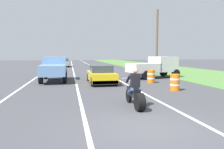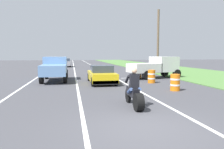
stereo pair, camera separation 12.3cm
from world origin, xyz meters
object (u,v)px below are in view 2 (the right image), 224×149
(pickup_truck_right_shoulder_white, at_px, (156,66))
(distant_car_far_ahead, at_px, (66,63))
(motorcycle_with_rider, at_px, (134,93))
(construction_barrel_mid, at_px, (152,76))
(sports_car_yellow, at_px, (102,75))
(construction_barrel_far, at_px, (139,72))
(construction_barrel_nearest, at_px, (175,82))
(pickup_truck_left_lane_light_blue, at_px, (55,68))

(pickup_truck_right_shoulder_white, height_order, distant_car_far_ahead, pickup_truck_right_shoulder_white)
(motorcycle_with_rider, height_order, construction_barrel_mid, motorcycle_with_rider)
(distant_car_far_ahead, bearing_deg, sports_car_yellow, -81.70)
(construction_barrel_far, bearing_deg, sports_car_yellow, -141.81)
(sports_car_yellow, bearing_deg, construction_barrel_nearest, -47.33)
(sports_car_yellow, xyz_separation_m, construction_barrel_far, (3.93, 3.09, -0.13))
(construction_barrel_nearest, distance_m, construction_barrel_far, 7.31)
(construction_barrel_nearest, relative_size, construction_barrel_mid, 1.00)
(construction_barrel_far, bearing_deg, distant_car_far_ahead, 110.26)
(sports_car_yellow, distance_m, construction_barrel_far, 5.00)
(motorcycle_with_rider, height_order, sports_car_yellow, motorcycle_with_rider)
(construction_barrel_nearest, height_order, construction_barrel_far, same)
(construction_barrel_nearest, distance_m, distant_car_far_ahead, 27.87)
(distant_car_far_ahead, bearing_deg, pickup_truck_left_lane_light_blue, -90.79)
(sports_car_yellow, bearing_deg, distant_car_far_ahead, 98.30)
(sports_car_yellow, bearing_deg, construction_barrel_far, 38.19)
(pickup_truck_left_lane_light_blue, distance_m, distant_car_far_ahead, 20.59)
(pickup_truck_right_shoulder_white, xyz_separation_m, construction_barrel_far, (-1.52, 0.44, -0.60))
(pickup_truck_left_lane_light_blue, xyz_separation_m, construction_barrel_nearest, (7.48, -6.33, -0.60))
(pickup_truck_right_shoulder_white, bearing_deg, motorcycle_with_rider, -116.45)
(motorcycle_with_rider, height_order, pickup_truck_left_lane_light_blue, pickup_truck_left_lane_light_blue)
(pickup_truck_right_shoulder_white, distance_m, distant_car_far_ahead, 21.89)
(pickup_truck_left_lane_light_blue, bearing_deg, distant_car_far_ahead, 89.21)
(construction_barrel_nearest, xyz_separation_m, construction_barrel_far, (0.04, 7.31, 0.00))
(motorcycle_with_rider, distance_m, pickup_truck_left_lane_light_blue, 10.59)
(construction_barrel_far, xyz_separation_m, distant_car_far_ahead, (-7.24, 19.61, 0.27))
(pickup_truck_left_lane_light_blue, height_order, pickup_truck_right_shoulder_white, same)
(construction_barrel_mid, bearing_deg, sports_car_yellow, 171.01)
(pickup_truck_left_lane_light_blue, height_order, construction_barrel_far, pickup_truck_left_lane_light_blue)
(pickup_truck_right_shoulder_white, height_order, construction_barrel_mid, pickup_truck_right_shoulder_white)
(construction_barrel_nearest, xyz_separation_m, distant_car_far_ahead, (-7.20, 26.92, 0.27))
(motorcycle_with_rider, relative_size, construction_barrel_mid, 2.21)
(construction_barrel_nearest, bearing_deg, construction_barrel_far, 89.69)
(motorcycle_with_rider, relative_size, construction_barrel_nearest, 2.21)
(construction_barrel_nearest, bearing_deg, pickup_truck_left_lane_light_blue, 139.76)
(distant_car_far_ahead, bearing_deg, construction_barrel_nearest, -75.03)
(pickup_truck_right_shoulder_white, relative_size, distant_car_far_ahead, 1.29)
(pickup_truck_left_lane_light_blue, xyz_separation_m, distant_car_far_ahead, (0.29, 20.59, -0.33))
(pickup_truck_right_shoulder_white, relative_size, construction_barrel_far, 5.14)
(motorcycle_with_rider, distance_m, sports_car_yellow, 7.73)
(sports_car_yellow, distance_m, construction_barrel_nearest, 5.74)
(construction_barrel_mid, bearing_deg, construction_barrel_nearest, -88.33)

